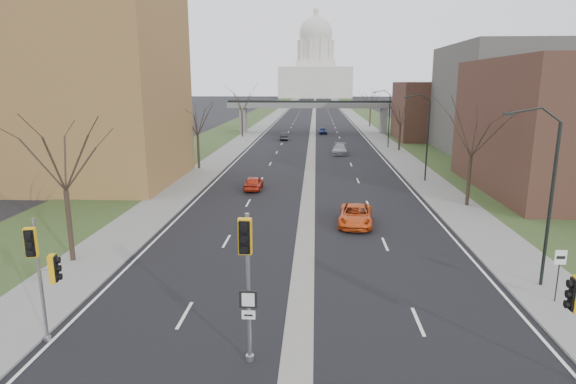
# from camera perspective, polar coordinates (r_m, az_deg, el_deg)

# --- Properties ---
(ground) EXTENTS (700.00, 700.00, 0.00)m
(ground) POSITION_cam_1_polar(r_m,az_deg,el_deg) (19.54, 1.19, -17.50)
(ground) COLOR black
(ground) RESTS_ON ground
(road_surface) EXTENTS (20.00, 600.00, 0.01)m
(road_surface) POSITION_cam_1_polar(r_m,az_deg,el_deg) (167.15, 3.11, 9.41)
(road_surface) COLOR black
(road_surface) RESTS_ON ground
(median_strip) EXTENTS (1.20, 600.00, 0.02)m
(median_strip) POSITION_cam_1_polar(r_m,az_deg,el_deg) (167.15, 3.11, 9.41)
(median_strip) COLOR gray
(median_strip) RESTS_ON ground
(sidewalk_right) EXTENTS (4.00, 600.00, 0.12)m
(sidewalk_right) POSITION_cam_1_polar(r_m,az_deg,el_deg) (167.53, 7.27, 9.36)
(sidewalk_right) COLOR gray
(sidewalk_right) RESTS_ON ground
(sidewalk_left) EXTENTS (4.00, 600.00, 0.12)m
(sidewalk_left) POSITION_cam_1_polar(r_m,az_deg,el_deg) (167.62, -1.05, 9.46)
(sidewalk_left) COLOR gray
(sidewalk_left) RESTS_ON ground
(grass_verge_right) EXTENTS (8.00, 600.00, 0.10)m
(grass_verge_right) POSITION_cam_1_polar(r_m,az_deg,el_deg) (168.05, 9.34, 9.30)
(grass_verge_right) COLOR #283F1D
(grass_verge_right) RESTS_ON ground
(grass_verge_left) EXTENTS (8.00, 600.00, 0.10)m
(grass_verge_left) POSITION_cam_1_polar(r_m,az_deg,el_deg) (168.17, -3.12, 9.45)
(grass_verge_left) COLOR #283F1D
(grass_verge_left) RESTS_ON ground
(apartment_building) EXTENTS (25.00, 16.00, 22.00)m
(apartment_building) POSITION_cam_1_polar(r_m,az_deg,el_deg) (53.88, -26.99, 12.67)
(apartment_building) COLOR olive
(apartment_building) RESTS_ON ground
(commercial_block_near) EXTENTS (16.00, 20.00, 12.00)m
(commercial_block_near) POSITION_cam_1_polar(r_m,az_deg,el_deg) (50.75, 30.98, 6.64)
(commercial_block_near) COLOR brown
(commercial_block_near) RESTS_ON ground
(commercial_block_mid) EXTENTS (18.00, 22.00, 15.00)m
(commercial_block_mid) POSITION_cam_1_polar(r_m,az_deg,el_deg) (74.15, 25.37, 9.78)
(commercial_block_mid) COLOR #54524D
(commercial_block_mid) RESTS_ON ground
(commercial_block_far) EXTENTS (14.00, 14.00, 10.00)m
(commercial_block_far) POSITION_cam_1_polar(r_m,az_deg,el_deg) (89.59, 17.33, 9.13)
(commercial_block_far) COLOR brown
(commercial_block_far) RESTS_ON ground
(pedestrian_bridge) EXTENTS (34.00, 3.00, 6.45)m
(pedestrian_bridge) POSITION_cam_1_polar(r_m,az_deg,el_deg) (96.99, 2.97, 9.83)
(pedestrian_bridge) COLOR slate
(pedestrian_bridge) RESTS_ON ground
(capitol) EXTENTS (48.00, 42.00, 55.75)m
(capitol) POSITION_cam_1_polar(r_m,az_deg,el_deg) (336.97, 3.27, 14.28)
(capitol) COLOR silver
(capitol) RESTS_ON ground
(streetlight_near) EXTENTS (2.61, 0.20, 8.70)m
(streetlight_near) POSITION_cam_1_polar(r_m,az_deg,el_deg) (25.28, 27.67, 4.75)
(streetlight_near) COLOR black
(streetlight_near) RESTS_ON sidewalk_right
(streetlight_mid) EXTENTS (2.61, 0.20, 8.70)m
(streetlight_mid) POSITION_cam_1_polar(r_m,az_deg,el_deg) (50.04, 15.47, 9.03)
(streetlight_mid) COLOR black
(streetlight_mid) RESTS_ON sidewalk_right
(streetlight_far) EXTENTS (2.61, 0.20, 8.70)m
(streetlight_far) POSITION_cam_1_polar(r_m,az_deg,el_deg) (75.63, 11.37, 10.36)
(streetlight_far) COLOR black
(streetlight_far) RESTS_ON sidewalk_right
(tree_left_a) EXTENTS (7.20, 7.20, 9.40)m
(tree_left_a) POSITION_cam_1_polar(r_m,az_deg,el_deg) (28.50, -25.30, 5.09)
(tree_left_a) COLOR #382B21
(tree_left_a) RESTS_ON sidewalk_left
(tree_left_b) EXTENTS (6.75, 6.75, 8.81)m
(tree_left_b) POSITION_cam_1_polar(r_m,az_deg,el_deg) (56.63, -10.74, 8.91)
(tree_left_b) COLOR #382B21
(tree_left_b) RESTS_ON sidewalk_left
(tree_left_c) EXTENTS (7.65, 7.65, 9.99)m
(tree_left_c) POSITION_cam_1_polar(r_m,az_deg,el_deg) (89.93, -5.51, 10.96)
(tree_left_c) COLOR #382B21
(tree_left_c) RESTS_ON sidewalk_left
(tree_right_a) EXTENTS (7.20, 7.20, 9.40)m
(tree_right_a) POSITION_cam_1_polar(r_m,az_deg,el_deg) (40.92, 21.12, 7.44)
(tree_right_a) COLOR #382B21
(tree_right_a) RESTS_ON sidewalk_right
(tree_right_b) EXTENTS (6.30, 6.30, 8.22)m
(tree_right_b) POSITION_cam_1_polar(r_m,az_deg,el_deg) (73.03, 13.24, 9.31)
(tree_right_b) COLOR #382B21
(tree_right_b) RESTS_ON sidewalk_right
(tree_right_c) EXTENTS (7.65, 7.65, 9.99)m
(tree_right_c) POSITION_cam_1_polar(r_m,az_deg,el_deg) (112.58, 9.79, 11.20)
(tree_right_c) COLOR #382B21
(tree_right_c) RESTS_ON sidewalk_right
(signal_pole_left) EXTENTS (0.83, 1.05, 4.98)m
(signal_pole_left) POSITION_cam_1_polar(r_m,az_deg,el_deg) (20.35, -27.15, -7.59)
(signal_pole_left) COLOR gray
(signal_pole_left) RESTS_ON ground
(signal_pole_median) EXTENTS (0.64, 0.90, 5.55)m
(signal_pole_median) POSITION_cam_1_polar(r_m,az_deg,el_deg) (16.57, -4.92, -8.44)
(signal_pole_median) COLOR gray
(signal_pole_median) RESTS_ON ground
(speed_limit_sign) EXTENTS (0.53, 0.06, 2.46)m
(speed_limit_sign) POSITION_cam_1_polar(r_m,az_deg,el_deg) (25.03, 29.46, -7.67)
(speed_limit_sign) COLOR black
(speed_limit_sign) RESTS_ON sidewalk_right
(car_left_near) EXTENTS (1.60, 3.86, 1.31)m
(car_left_near) POSITION_cam_1_polar(r_m,az_deg,el_deg) (45.47, -4.07, 1.10)
(car_left_near) COLOR #B32914
(car_left_near) RESTS_ON ground
(car_left_far) EXTENTS (1.74, 4.01, 1.28)m
(car_left_far) POSITION_cam_1_polar(r_m,az_deg,el_deg) (85.29, -0.51, 6.61)
(car_left_far) COLOR black
(car_left_far) RESTS_ON ground
(car_right_near) EXTENTS (2.78, 5.19, 1.39)m
(car_right_near) POSITION_cam_1_polar(r_m,az_deg,el_deg) (34.46, 8.03, -2.74)
(car_right_near) COLOR #D64D16
(car_right_near) RESTS_ON ground
(car_right_mid) EXTENTS (2.37, 5.06, 1.43)m
(car_right_mid) POSITION_cam_1_polar(r_m,az_deg,el_deg) (68.65, 6.16, 5.08)
(car_right_mid) COLOR #929299
(car_right_mid) RESTS_ON ground
(car_right_far) EXTENTS (1.71, 3.80, 1.27)m
(car_right_far) POSITION_cam_1_polar(r_m,az_deg,el_deg) (95.90, 4.14, 7.26)
(car_right_far) COLOR navy
(car_right_far) RESTS_ON ground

